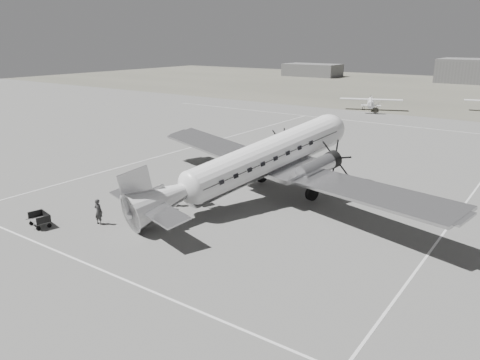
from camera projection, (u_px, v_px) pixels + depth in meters
name	position (u px, v px, depth m)	size (l,w,h in m)	color
ground	(269.00, 206.00, 35.44)	(260.00, 260.00, 0.00)	slate
taxi_line_near	(128.00, 281.00, 24.52)	(60.00, 0.15, 0.01)	silver
taxi_line_right	(435.00, 245.00, 28.79)	(0.15, 80.00, 0.01)	silver
taxi_line_left	(182.00, 150.00, 53.21)	(0.15, 60.00, 0.01)	silver
taxi_line_horizon	(418.00, 127.00, 66.63)	(90.00, 0.15, 0.01)	silver
shed_secondary	(312.00, 70.00, 155.01)	(18.00, 10.00, 4.00)	#5F5F5F
dc3_airliner	(255.00, 164.00, 35.79)	(31.12, 21.59, 5.93)	#AAAAAC
light_plane_left	(371.00, 104.00, 82.12)	(10.82, 8.78, 2.25)	white
baggage_cart_near	(147.00, 207.00, 34.05)	(1.53, 1.08, 0.87)	#5F5F5F
baggage_cart_far	(40.00, 220.00, 31.56)	(1.64, 1.16, 0.93)	#5F5F5F
ground_crew	(98.00, 212.00, 31.82)	(0.66, 0.43, 1.81)	#292929
ramp_agent	(162.00, 197.00, 34.64)	(0.92, 0.72, 1.89)	silver
passenger	(175.00, 196.00, 35.33)	(0.78, 0.51, 1.60)	silver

